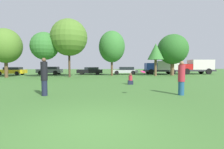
{
  "coord_description": "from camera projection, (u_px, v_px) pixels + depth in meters",
  "views": [
    {
      "loc": [
        0.24,
        -4.24,
        1.58
      ],
      "look_at": [
        0.98,
        5.43,
        1.03
      ],
      "focal_mm": 27.03,
      "sensor_mm": 36.0,
      "label": 1
    }
  ],
  "objects": [
    {
      "name": "tree_2",
      "position": [
        69.0,
        38.0,
        21.66
      ],
      "size": [
        4.71,
        4.71,
        7.46
      ],
      "color": "#473323",
      "rests_on": "ground"
    },
    {
      "name": "tree_3",
      "position": [
        112.0,
        47.0,
        24.59
      ],
      "size": [
        3.8,
        3.8,
        6.54
      ],
      "color": "brown",
      "rests_on": "ground"
    },
    {
      "name": "tree_4",
      "position": [
        156.0,
        52.0,
        24.1
      ],
      "size": [
        2.31,
        2.31,
        4.66
      ],
      "color": "brown",
      "rests_on": "ground"
    },
    {
      "name": "person_thrower",
      "position": [
        44.0,
        77.0,
        8.62
      ],
      "size": [
        0.34,
        0.34,
        1.94
      ],
      "rotation": [
        0.0,
        0.0,
        -0.05
      ],
      "color": "#191E33",
      "rests_on": "ground"
    },
    {
      "name": "ground_plane",
      "position": [
        90.0,
        127.0,
        4.3
      ],
      "size": [
        120.0,
        120.0,
        0.0
      ],
      "primitive_type": "plane",
      "color": "#3D6B2D"
    },
    {
      "name": "tree_1",
      "position": [
        45.0,
        46.0,
        21.45
      ],
      "size": [
        3.52,
        3.52,
        5.74
      ],
      "color": "#473323",
      "rests_on": "ground"
    },
    {
      "name": "tree_0",
      "position": [
        5.0,
        46.0,
        20.88
      ],
      "size": [
        3.9,
        3.9,
        6.08
      ],
      "color": "brown",
      "rests_on": "ground"
    },
    {
      "name": "bystander_sitting",
      "position": [
        130.0,
        80.0,
        13.64
      ],
      "size": [
        0.4,
        0.34,
        0.93
      ],
      "color": "#191E33",
      "rests_on": "ground"
    },
    {
      "name": "delivery_truck_blue",
      "position": [
        162.0,
        67.0,
        28.97
      ],
      "size": [
        5.92,
        2.52,
        2.23
      ],
      "rotation": [
        0.0,
        0.0,
        3.1
      ],
      "color": "#2D2D33",
      "rests_on": "ground"
    },
    {
      "name": "tree_5",
      "position": [
        173.0,
        49.0,
        25.3
      ],
      "size": [
        4.5,
        4.5,
        6.17
      ],
      "color": "brown",
      "rests_on": "ground"
    },
    {
      "name": "parked_car_black",
      "position": [
        90.0,
        71.0,
        27.82
      ],
      "size": [
        4.21,
        2.12,
        1.21
      ],
      "rotation": [
        0.0,
        0.0,
        3.1
      ],
      "color": "black",
      "rests_on": "ground"
    },
    {
      "name": "person_catcher",
      "position": [
        181.0,
        78.0,
        8.8
      ],
      "size": [
        0.35,
        0.35,
        1.78
      ],
      "rotation": [
        0.0,
        0.0,
        3.09
      ],
      "color": "navy",
      "rests_on": "ground"
    },
    {
      "name": "parked_car_grey",
      "position": [
        50.0,
        70.0,
        27.41
      ],
      "size": [
        3.88,
        2.19,
        1.3
      ],
      "rotation": [
        0.0,
        0.0,
        3.1
      ],
      "color": "slate",
      "rests_on": "ground"
    },
    {
      "name": "parked_car_silver",
      "position": [
        125.0,
        70.0,
        28.02
      ],
      "size": [
        4.38,
        2.09,
        1.25
      ],
      "rotation": [
        0.0,
        0.0,
        3.1
      ],
      "color": "#B2B2B7",
      "rests_on": "ground"
    },
    {
      "name": "parked_car_yellow",
      "position": [
        12.0,
        71.0,
        26.43
      ],
      "size": [
        4.29,
        2.01,
        1.23
      ],
      "rotation": [
        0.0,
        0.0,
        3.1
      ],
      "color": "gold",
      "rests_on": "ground"
    },
    {
      "name": "frisbee",
      "position": [
        143.0,
        72.0,
        8.41
      ],
      "size": [
        0.27,
        0.26,
        0.15
      ],
      "color": "#F21E72"
    },
    {
      "name": "delivery_truck_red",
      "position": [
        197.0,
        66.0,
        29.06
      ],
      "size": [
        6.03,
        2.69,
        2.46
      ],
      "rotation": [
        0.0,
        0.0,
        3.1
      ],
      "color": "#2D2D33",
      "rests_on": "ground"
    }
  ]
}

